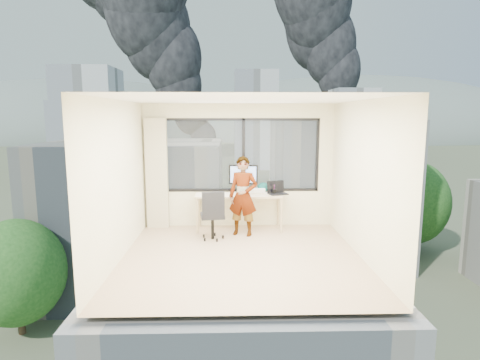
{
  "coord_description": "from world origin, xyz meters",
  "views": [
    {
      "loc": [
        -0.2,
        -6.4,
        2.35
      ],
      "look_at": [
        0.0,
        1.0,
        1.15
      ],
      "focal_mm": 29.78,
      "sensor_mm": 36.0,
      "label": 1
    }
  ],
  "objects_px": {
    "desk": "(239,212)",
    "handbag": "(263,187)",
    "chair": "(212,214)",
    "person": "(243,196)",
    "monitor": "(243,179)",
    "game_console": "(256,190)",
    "laptop": "(278,188)"
  },
  "relations": [
    {
      "from": "desk",
      "to": "person",
      "type": "distance_m",
      "value": 0.58
    },
    {
      "from": "laptop",
      "to": "desk",
      "type": "bearing_deg",
      "value": 160.04
    },
    {
      "from": "person",
      "to": "game_console",
      "type": "xyz_separation_m",
      "value": [
        0.3,
        0.62,
        0.01
      ]
    },
    {
      "from": "chair",
      "to": "person",
      "type": "bearing_deg",
      "value": 15.49
    },
    {
      "from": "monitor",
      "to": "handbag",
      "type": "bearing_deg",
      "value": 20.83
    },
    {
      "from": "desk",
      "to": "handbag",
      "type": "bearing_deg",
      "value": 25.39
    },
    {
      "from": "game_console",
      "to": "person",
      "type": "bearing_deg",
      "value": -118.46
    },
    {
      "from": "desk",
      "to": "handbag",
      "type": "xyz_separation_m",
      "value": [
        0.52,
        0.25,
        0.47
      ]
    },
    {
      "from": "monitor",
      "to": "laptop",
      "type": "height_order",
      "value": "monitor"
    },
    {
      "from": "chair",
      "to": "monitor",
      "type": "height_order",
      "value": "monitor"
    },
    {
      "from": "monitor",
      "to": "desk",
      "type": "bearing_deg",
      "value": -117.89
    },
    {
      "from": "desk",
      "to": "person",
      "type": "height_order",
      "value": "person"
    },
    {
      "from": "chair",
      "to": "monitor",
      "type": "distance_m",
      "value": 1.15
    },
    {
      "from": "desk",
      "to": "game_console",
      "type": "distance_m",
      "value": 0.6
    },
    {
      "from": "handbag",
      "to": "chair",
      "type": "bearing_deg",
      "value": -123.09
    },
    {
      "from": "game_console",
      "to": "handbag",
      "type": "distance_m",
      "value": 0.17
    },
    {
      "from": "person",
      "to": "monitor",
      "type": "bearing_deg",
      "value": 104.96
    },
    {
      "from": "desk",
      "to": "person",
      "type": "xyz_separation_m",
      "value": [
        0.07,
        -0.4,
        0.41
      ]
    },
    {
      "from": "person",
      "to": "game_console",
      "type": "relative_size",
      "value": 4.53
    },
    {
      "from": "monitor",
      "to": "laptop",
      "type": "bearing_deg",
      "value": -8.04
    },
    {
      "from": "game_console",
      "to": "handbag",
      "type": "height_order",
      "value": "handbag"
    },
    {
      "from": "chair",
      "to": "person",
      "type": "height_order",
      "value": "person"
    },
    {
      "from": "person",
      "to": "desk",
      "type": "bearing_deg",
      "value": 117.08
    },
    {
      "from": "desk",
      "to": "monitor",
      "type": "distance_m",
      "value": 0.7
    },
    {
      "from": "person",
      "to": "handbag",
      "type": "height_order",
      "value": "person"
    },
    {
      "from": "chair",
      "to": "person",
      "type": "distance_m",
      "value": 0.71
    },
    {
      "from": "person",
      "to": "handbag",
      "type": "relative_size",
      "value": 6.14
    },
    {
      "from": "game_console",
      "to": "handbag",
      "type": "bearing_deg",
      "value": 9.21
    },
    {
      "from": "game_console",
      "to": "desk",
      "type": "bearing_deg",
      "value": -151.84
    },
    {
      "from": "handbag",
      "to": "desk",
      "type": "bearing_deg",
      "value": -138.42
    },
    {
      "from": "desk",
      "to": "game_console",
      "type": "bearing_deg",
      "value": 30.44
    },
    {
      "from": "chair",
      "to": "laptop",
      "type": "bearing_deg",
      "value": 16.84
    }
  ]
}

